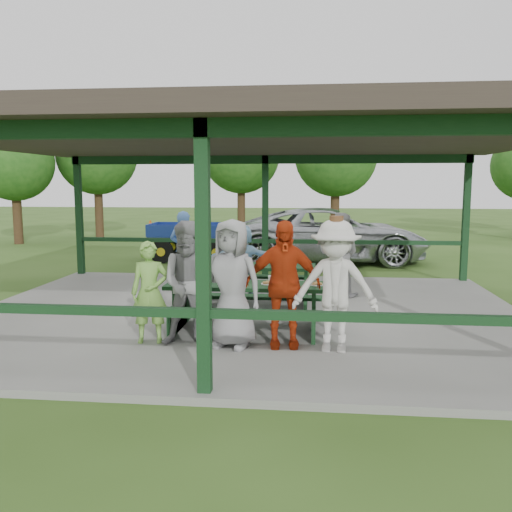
# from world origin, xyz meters

# --- Properties ---
(ground) EXTENTS (90.00, 90.00, 0.00)m
(ground) POSITION_xyz_m (0.00, 0.00, 0.00)
(ground) COLOR #305019
(ground) RESTS_ON ground
(concrete_slab) EXTENTS (10.00, 8.00, 0.10)m
(concrete_slab) POSITION_xyz_m (0.00, 0.00, 0.05)
(concrete_slab) COLOR slate
(concrete_slab) RESTS_ON ground
(pavilion_structure) EXTENTS (10.60, 8.60, 3.24)m
(pavilion_structure) POSITION_xyz_m (0.00, 0.00, 3.17)
(pavilion_structure) COLOR black
(pavilion_structure) RESTS_ON concrete_slab
(picnic_table_near) EXTENTS (2.51, 1.39, 0.75)m
(picnic_table_near) POSITION_xyz_m (0.14, -1.20, 0.57)
(picnic_table_near) COLOR black
(picnic_table_near) RESTS_ON concrete_slab
(picnic_table_far) EXTENTS (2.39, 1.39, 0.75)m
(picnic_table_far) POSITION_xyz_m (0.05, 0.80, 0.57)
(picnic_table_far) COLOR black
(picnic_table_far) RESTS_ON concrete_slab
(table_setting) EXTENTS (2.40, 0.45, 0.10)m
(table_setting) POSITION_xyz_m (0.10, -1.16, 0.88)
(table_setting) COLOR white
(table_setting) RESTS_ON picnic_table_near
(contestant_green) EXTENTS (0.60, 0.45, 1.49)m
(contestant_green) POSITION_xyz_m (-1.17, -2.00, 0.85)
(contestant_green) COLOR #6FA742
(contestant_green) RESTS_ON concrete_slab
(contestant_grey_left) EXTENTS (0.98, 0.82, 1.80)m
(contestant_grey_left) POSITION_xyz_m (-0.55, -2.06, 1.00)
(contestant_grey_left) COLOR gray
(contestant_grey_left) RESTS_ON concrete_slab
(contestant_grey_mid) EXTENTS (1.01, 0.79, 1.83)m
(contestant_grey_mid) POSITION_xyz_m (0.05, -2.08, 1.01)
(contestant_grey_mid) COLOR gray
(contestant_grey_mid) RESTS_ON concrete_slab
(contestant_red) EXTENTS (1.10, 0.56, 1.81)m
(contestant_red) POSITION_xyz_m (0.77, -2.00, 1.01)
(contestant_red) COLOR #AC2D0D
(contestant_red) RESTS_ON concrete_slab
(contestant_white_fedora) EXTENTS (1.24, 0.79, 1.88)m
(contestant_white_fedora) POSITION_xyz_m (1.50, -2.13, 1.02)
(contestant_white_fedora) COLOR silver
(contestant_white_fedora) RESTS_ON concrete_slab
(spectator_lblue) EXTENTS (1.40, 0.50, 1.49)m
(spectator_lblue) POSITION_xyz_m (-0.28, 1.59, 0.84)
(spectator_lblue) COLOR #97C6E9
(spectator_lblue) RESTS_ON concrete_slab
(spectator_blue) EXTENTS (0.66, 0.47, 1.73)m
(spectator_blue) POSITION_xyz_m (-1.66, 2.10, 0.96)
(spectator_blue) COLOR #456EB4
(spectator_blue) RESTS_ON concrete_slab
(spectator_grey) EXTENTS (1.00, 0.88, 1.73)m
(spectator_grey) POSITION_xyz_m (1.73, 1.69, 0.96)
(spectator_grey) COLOR #959497
(spectator_grey) RESTS_ON concrete_slab
(pickup_truck) EXTENTS (6.21, 3.20, 1.68)m
(pickup_truck) POSITION_xyz_m (1.69, 7.28, 0.84)
(pickup_truck) COLOR silver
(pickup_truck) RESTS_ON ground
(farm_trailer) EXTENTS (3.63, 1.67, 1.27)m
(farm_trailer) POSITION_xyz_m (-2.58, 7.17, 0.63)
(farm_trailer) COLOR #1B3698
(farm_trailer) RESTS_ON ground
(tree_far_left) EXTENTS (3.45, 3.45, 5.39)m
(tree_far_left) POSITION_xyz_m (-8.16, 13.33, 3.64)
(tree_far_left) COLOR #372216
(tree_far_left) RESTS_ON ground
(tree_left) EXTENTS (3.50, 3.50, 5.46)m
(tree_left) POSITION_xyz_m (-2.11, 15.07, 3.70)
(tree_left) COLOR #372216
(tree_left) RESTS_ON ground
(tree_mid) EXTENTS (3.35, 3.35, 5.23)m
(tree_mid) POSITION_xyz_m (2.06, 13.00, 3.54)
(tree_mid) COLOR #372216
(tree_mid) RESTS_ON ground
(tree_edge_left) EXTENTS (3.07, 3.07, 4.80)m
(tree_edge_left) POSITION_xyz_m (-10.66, 11.09, 3.24)
(tree_edge_left) COLOR #372216
(tree_edge_left) RESTS_ON ground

